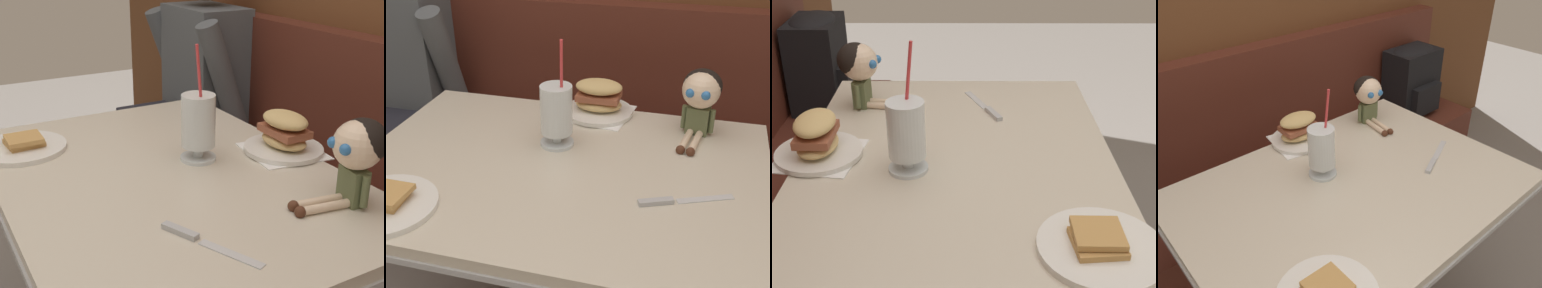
{
  "view_description": "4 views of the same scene",
  "coord_description": "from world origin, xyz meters",
  "views": [
    {
      "loc": [
        1.08,
        -0.35,
        1.29
      ],
      "look_at": [
        0.08,
        0.21,
        0.84
      ],
      "focal_mm": 48.8,
      "sensor_mm": 36.0,
      "label": 1
    },
    {
      "loc": [
        0.35,
        -0.9,
        1.42
      ],
      "look_at": [
        0.05,
        0.2,
        0.8
      ],
      "focal_mm": 46.48,
      "sensor_mm": 36.0,
      "label": 2
    },
    {
      "loc": [
        -1.13,
        0.15,
        1.4
      ],
      "look_at": [
        0.05,
        0.16,
        0.76
      ],
      "focal_mm": 48.81,
      "sensor_mm": 36.0,
      "label": 3
    },
    {
      "loc": [
        -0.68,
        -0.58,
        1.53
      ],
      "look_at": [
        0.04,
        0.25,
        0.85
      ],
      "focal_mm": 36.23,
      "sensor_mm": 36.0,
      "label": 4
    }
  ],
  "objects": [
    {
      "name": "toast_plate",
      "position": [
        -0.34,
        -0.1,
        0.75
      ],
      "size": [
        0.25,
        0.25,
        0.04
      ],
      "color": "white",
      "rests_on": "diner_table"
    },
    {
      "name": "sandwich_plate",
      "position": [
        0.03,
        0.53,
        0.79
      ],
      "size": [
        0.23,
        0.23,
        0.12
      ],
      "color": "white",
      "rests_on": "diner_table"
    },
    {
      "name": "butter_knife",
      "position": [
        0.3,
        0.09,
        0.74
      ],
      "size": [
        0.22,
        0.11,
        0.01
      ],
      "color": "silver",
      "rests_on": "diner_table"
    },
    {
      "name": "diner_table",
      "position": [
        0.0,
        0.18,
        0.54
      ],
      "size": [
        1.11,
        0.81,
        0.74
      ],
      "color": "beige",
      "rests_on": "ground"
    },
    {
      "name": "milkshake_glass",
      "position": [
        -0.04,
        0.29,
        0.84
      ],
      "size": [
        0.1,
        0.1,
        0.32
      ],
      "color": "silver",
      "rests_on": "diner_table"
    },
    {
      "name": "seated_doll",
      "position": [
        0.34,
        0.47,
        0.87
      ],
      "size": [
        0.13,
        0.23,
        0.2
      ],
      "color": "#5B6642",
      "rests_on": "diner_table"
    },
    {
      "name": "backpack",
      "position": [
        1.0,
        0.78,
        0.66
      ],
      "size": [
        0.3,
        0.25,
        0.41
      ],
      "color": "black",
      "rests_on": "booth_bench"
    }
  ]
}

